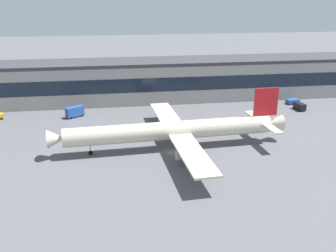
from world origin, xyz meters
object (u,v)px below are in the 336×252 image
at_px(crew_van, 299,106).
at_px(traffic_cone_0, 167,164).
at_px(pushback_tractor, 292,101).
at_px(stair_truck, 74,111).
at_px(baggage_tug, 162,111).
at_px(airliner, 174,130).

bearing_deg(crew_van, traffic_cone_0, -144.67).
bearing_deg(pushback_tractor, stair_truck, -177.14).
xyz_separation_m(pushback_tractor, baggage_tug, (-50.50, -4.91, 0.04)).
xyz_separation_m(baggage_tug, traffic_cone_0, (-4.55, -41.10, -0.78)).
distance_m(baggage_tug, traffic_cone_0, 41.36).
relative_size(stair_truck, baggage_tug, 1.56).
bearing_deg(baggage_tug, traffic_cone_0, -96.32).
bearing_deg(baggage_tug, stair_truck, 178.24).
height_order(stair_truck, traffic_cone_0, stair_truck).
relative_size(baggage_tug, traffic_cone_0, 6.65).
distance_m(pushback_tractor, baggage_tug, 50.74).
distance_m(airliner, pushback_tractor, 63.03).
relative_size(crew_van, stair_truck, 0.86).
height_order(crew_van, traffic_cone_0, crew_van).
bearing_deg(baggage_tug, pushback_tractor, 5.56).
distance_m(airliner, crew_van, 57.85).
height_order(airliner, pushback_tractor, airliner).
xyz_separation_m(stair_truck, baggage_tug, (29.62, -0.91, -0.89)).
relative_size(pushback_tractor, stair_truck, 0.83).
bearing_deg(airliner, baggage_tug, 87.89).
bearing_deg(baggage_tug, crew_van, -3.40).
relative_size(airliner, traffic_cone_0, 104.80).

